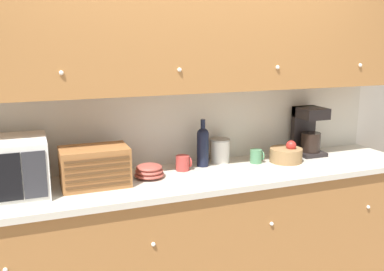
{
  "coord_description": "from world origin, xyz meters",
  "views": [
    {
      "loc": [
        -1.03,
        -2.89,
        1.83
      ],
      "look_at": [
        0.0,
        -0.22,
        1.2
      ],
      "focal_mm": 40.0,
      "sensor_mm": 36.0,
      "label": 1
    }
  ],
  "objects_px": {
    "storage_canister": "(220,150)",
    "mug": "(256,156)",
    "wine_bottle": "(203,145)",
    "fruit_basket": "(286,154)",
    "bowl_stack_on_counter": "(149,171)",
    "coffee_maker": "(308,130)",
    "bread_box": "(95,167)",
    "mug_blue_second": "(183,163)"
  },
  "relations": [
    {
      "from": "bowl_stack_on_counter",
      "to": "storage_canister",
      "type": "relative_size",
      "value": 1.11
    },
    {
      "from": "wine_bottle",
      "to": "coffee_maker",
      "type": "height_order",
      "value": "coffee_maker"
    },
    {
      "from": "mug",
      "to": "fruit_basket",
      "type": "xyz_separation_m",
      "value": [
        0.22,
        -0.05,
        0.01
      ]
    },
    {
      "from": "wine_bottle",
      "to": "storage_canister",
      "type": "bearing_deg",
      "value": 15.78
    },
    {
      "from": "fruit_basket",
      "to": "bread_box",
      "type": "bearing_deg",
      "value": -178.71
    },
    {
      "from": "bread_box",
      "to": "fruit_basket",
      "type": "height_order",
      "value": "bread_box"
    },
    {
      "from": "storage_canister",
      "to": "bread_box",
      "type": "bearing_deg",
      "value": -168.1
    },
    {
      "from": "fruit_basket",
      "to": "coffee_maker",
      "type": "height_order",
      "value": "coffee_maker"
    },
    {
      "from": "bowl_stack_on_counter",
      "to": "wine_bottle",
      "type": "bearing_deg",
      "value": 16.32
    },
    {
      "from": "mug",
      "to": "mug_blue_second",
      "type": "bearing_deg",
      "value": 177.87
    },
    {
      "from": "wine_bottle",
      "to": "storage_canister",
      "type": "xyz_separation_m",
      "value": [
        0.16,
        0.04,
        -0.07
      ]
    },
    {
      "from": "mug",
      "to": "fruit_basket",
      "type": "height_order",
      "value": "fruit_basket"
    },
    {
      "from": "bread_box",
      "to": "mug_blue_second",
      "type": "xyz_separation_m",
      "value": [
        0.62,
        0.11,
        -0.07
      ]
    },
    {
      "from": "bowl_stack_on_counter",
      "to": "wine_bottle",
      "type": "relative_size",
      "value": 0.58
    },
    {
      "from": "mug_blue_second",
      "to": "wine_bottle",
      "type": "bearing_deg",
      "value": 16.39
    },
    {
      "from": "storage_canister",
      "to": "bowl_stack_on_counter",
      "type": "bearing_deg",
      "value": -163.82
    },
    {
      "from": "storage_canister",
      "to": "mug",
      "type": "xyz_separation_m",
      "value": [
        0.24,
        -0.12,
        -0.04
      ]
    },
    {
      "from": "mug_blue_second",
      "to": "bowl_stack_on_counter",
      "type": "bearing_deg",
      "value": -163.73
    },
    {
      "from": "wine_bottle",
      "to": "mug_blue_second",
      "type": "bearing_deg",
      "value": -163.61
    },
    {
      "from": "bowl_stack_on_counter",
      "to": "mug",
      "type": "xyz_separation_m",
      "value": [
        0.83,
        0.06,
        0.01
      ]
    },
    {
      "from": "bread_box",
      "to": "wine_bottle",
      "type": "bearing_deg",
      "value": 11.11
    },
    {
      "from": "mug_blue_second",
      "to": "fruit_basket",
      "type": "bearing_deg",
      "value": -5.28
    },
    {
      "from": "wine_bottle",
      "to": "fruit_basket",
      "type": "height_order",
      "value": "wine_bottle"
    },
    {
      "from": "bread_box",
      "to": "storage_canister",
      "type": "distance_m",
      "value": 0.97
    },
    {
      "from": "mug_blue_second",
      "to": "fruit_basket",
      "type": "relative_size",
      "value": 0.45
    },
    {
      "from": "mug",
      "to": "bowl_stack_on_counter",
      "type": "bearing_deg",
      "value": -176.16
    },
    {
      "from": "bread_box",
      "to": "wine_bottle",
      "type": "relative_size",
      "value": 1.21
    },
    {
      "from": "bread_box",
      "to": "bowl_stack_on_counter",
      "type": "relative_size",
      "value": 2.1
    },
    {
      "from": "bread_box",
      "to": "storage_canister",
      "type": "height_order",
      "value": "bread_box"
    },
    {
      "from": "wine_bottle",
      "to": "coffee_maker",
      "type": "relative_size",
      "value": 0.91
    },
    {
      "from": "bread_box",
      "to": "bowl_stack_on_counter",
      "type": "xyz_separation_m",
      "value": [
        0.36,
        0.03,
        -0.08
      ]
    },
    {
      "from": "bowl_stack_on_counter",
      "to": "fruit_basket",
      "type": "height_order",
      "value": "fruit_basket"
    },
    {
      "from": "mug_blue_second",
      "to": "mug",
      "type": "relative_size",
      "value": 1.06
    },
    {
      "from": "bowl_stack_on_counter",
      "to": "wine_bottle",
      "type": "height_order",
      "value": "wine_bottle"
    },
    {
      "from": "bowl_stack_on_counter",
      "to": "mug",
      "type": "bearing_deg",
      "value": 3.84
    },
    {
      "from": "mug",
      "to": "wine_bottle",
      "type": "bearing_deg",
      "value": 169.92
    },
    {
      "from": "bowl_stack_on_counter",
      "to": "mug_blue_second",
      "type": "bearing_deg",
      "value": 16.27
    },
    {
      "from": "bread_box",
      "to": "mug_blue_second",
      "type": "height_order",
      "value": "bread_box"
    },
    {
      "from": "fruit_basket",
      "to": "storage_canister",
      "type": "bearing_deg",
      "value": 160.12
    },
    {
      "from": "mug_blue_second",
      "to": "mug",
      "type": "distance_m",
      "value": 0.57
    },
    {
      "from": "wine_bottle",
      "to": "fruit_basket",
      "type": "relative_size",
      "value": 1.43
    },
    {
      "from": "bowl_stack_on_counter",
      "to": "storage_canister",
      "type": "distance_m",
      "value": 0.62
    }
  ]
}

